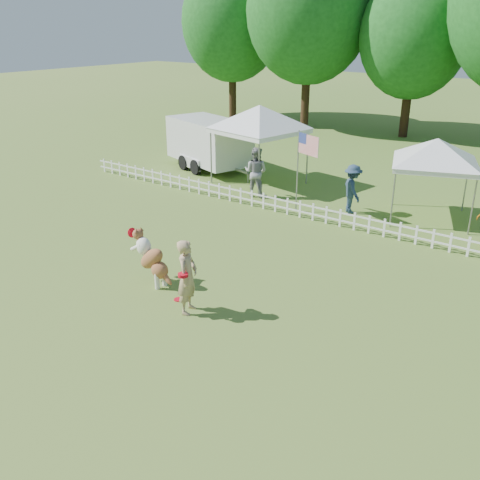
{
  "coord_description": "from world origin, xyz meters",
  "views": [
    {
      "loc": [
        7.8,
        -8.0,
        6.2
      ],
      "look_at": [
        0.41,
        2.0,
        1.1
      ],
      "focal_mm": 40.0,
      "sensor_mm": 36.0,
      "label": 1
    }
  ],
  "objects_px": {
    "frisbee_on_turf": "(179,299)",
    "flag_pole": "(297,172)",
    "canopy_tent_left": "(259,146)",
    "spectator_b": "(352,189)",
    "canopy_tent_right": "(432,180)",
    "cargo_trailer": "(209,144)",
    "spectator_a": "(256,172)",
    "dog": "(152,259)",
    "handler": "(187,277)"
  },
  "relations": [
    {
      "from": "cargo_trailer",
      "to": "handler",
      "type": "bearing_deg",
      "value": -35.25
    },
    {
      "from": "dog",
      "to": "canopy_tent_left",
      "type": "relative_size",
      "value": 0.44
    },
    {
      "from": "frisbee_on_turf",
      "to": "flag_pole",
      "type": "bearing_deg",
      "value": 98.43
    },
    {
      "from": "canopy_tent_right",
      "to": "handler",
      "type": "bearing_deg",
      "value": -123.58
    },
    {
      "from": "canopy_tent_right",
      "to": "flag_pole",
      "type": "bearing_deg",
      "value": -172.92
    },
    {
      "from": "dog",
      "to": "cargo_trailer",
      "type": "bearing_deg",
      "value": 127.72
    },
    {
      "from": "canopy_tent_left",
      "to": "spectator_a",
      "type": "relative_size",
      "value": 1.64
    },
    {
      "from": "flag_pole",
      "to": "spectator_a",
      "type": "height_order",
      "value": "flag_pole"
    },
    {
      "from": "dog",
      "to": "frisbee_on_turf",
      "type": "bearing_deg",
      "value": -8.39
    },
    {
      "from": "handler",
      "to": "spectator_b",
      "type": "height_order",
      "value": "handler"
    },
    {
      "from": "canopy_tent_left",
      "to": "handler",
      "type": "bearing_deg",
      "value": -53.38
    },
    {
      "from": "canopy_tent_left",
      "to": "canopy_tent_right",
      "type": "relative_size",
      "value": 1.16
    },
    {
      "from": "canopy_tent_left",
      "to": "spectator_a",
      "type": "bearing_deg",
      "value": -48.82
    },
    {
      "from": "handler",
      "to": "frisbee_on_turf",
      "type": "height_order",
      "value": "handler"
    },
    {
      "from": "frisbee_on_turf",
      "to": "spectator_b",
      "type": "height_order",
      "value": "spectator_b"
    },
    {
      "from": "handler",
      "to": "cargo_trailer",
      "type": "distance_m",
      "value": 12.93
    },
    {
      "from": "canopy_tent_left",
      "to": "spectator_b",
      "type": "distance_m",
      "value": 4.84
    },
    {
      "from": "spectator_a",
      "to": "handler",
      "type": "bearing_deg",
      "value": 103.32
    },
    {
      "from": "handler",
      "to": "frisbee_on_turf",
      "type": "xyz_separation_m",
      "value": [
        -0.56,
        0.26,
        -0.87
      ]
    },
    {
      "from": "cargo_trailer",
      "to": "dog",
      "type": "bearing_deg",
      "value": -40.2
    },
    {
      "from": "cargo_trailer",
      "to": "frisbee_on_turf",
      "type": "bearing_deg",
      "value": -36.59
    },
    {
      "from": "dog",
      "to": "canopy_tent_right",
      "type": "distance_m",
      "value": 9.86
    },
    {
      "from": "handler",
      "to": "spectator_a",
      "type": "bearing_deg",
      "value": 4.88
    },
    {
      "from": "frisbee_on_turf",
      "to": "spectator_b",
      "type": "relative_size",
      "value": 0.13
    },
    {
      "from": "canopy_tent_left",
      "to": "spectator_b",
      "type": "height_order",
      "value": "canopy_tent_left"
    },
    {
      "from": "handler",
      "to": "canopy_tent_right",
      "type": "height_order",
      "value": "canopy_tent_right"
    },
    {
      "from": "cargo_trailer",
      "to": "canopy_tent_left",
      "type": "bearing_deg",
      "value": 5.93
    },
    {
      "from": "cargo_trailer",
      "to": "flag_pole",
      "type": "bearing_deg",
      "value": -6.63
    },
    {
      "from": "flag_pole",
      "to": "canopy_tent_right",
      "type": "bearing_deg",
      "value": 48.44
    },
    {
      "from": "frisbee_on_turf",
      "to": "canopy_tent_right",
      "type": "relative_size",
      "value": 0.08
    },
    {
      "from": "spectator_a",
      "to": "canopy_tent_left",
      "type": "bearing_deg",
      "value": -71.22
    },
    {
      "from": "handler",
      "to": "dog",
      "type": "relative_size",
      "value": 1.28
    },
    {
      "from": "canopy_tent_left",
      "to": "canopy_tent_right",
      "type": "height_order",
      "value": "canopy_tent_left"
    },
    {
      "from": "canopy_tent_left",
      "to": "spectator_b",
      "type": "relative_size",
      "value": 1.82
    },
    {
      "from": "dog",
      "to": "spectator_b",
      "type": "height_order",
      "value": "spectator_b"
    },
    {
      "from": "spectator_b",
      "to": "frisbee_on_turf",
      "type": "bearing_deg",
      "value": 131.79
    },
    {
      "from": "frisbee_on_turf",
      "to": "dog",
      "type": "bearing_deg",
      "value": 166.33
    },
    {
      "from": "handler",
      "to": "spectator_b",
      "type": "relative_size",
      "value": 1.04
    },
    {
      "from": "flag_pole",
      "to": "spectator_a",
      "type": "distance_m",
      "value": 2.3
    },
    {
      "from": "cargo_trailer",
      "to": "spectator_b",
      "type": "distance_m",
      "value": 8.02
    },
    {
      "from": "flag_pole",
      "to": "spectator_a",
      "type": "relative_size",
      "value": 1.5
    },
    {
      "from": "handler",
      "to": "flag_pole",
      "type": "relative_size",
      "value": 0.62
    },
    {
      "from": "handler",
      "to": "flag_pole",
      "type": "distance_m",
      "value": 7.7
    },
    {
      "from": "handler",
      "to": "dog",
      "type": "xyz_separation_m",
      "value": [
        -1.65,
        0.53,
        -0.19
      ]
    },
    {
      "from": "cargo_trailer",
      "to": "flag_pole",
      "type": "xyz_separation_m",
      "value": [
        6.21,
        -2.77,
        0.3
      ]
    },
    {
      "from": "spectator_a",
      "to": "flag_pole",
      "type": "bearing_deg",
      "value": 152.31
    },
    {
      "from": "canopy_tent_right",
      "to": "spectator_b",
      "type": "bearing_deg",
      "value": -177.2
    },
    {
      "from": "frisbee_on_turf",
      "to": "cargo_trailer",
      "type": "distance_m",
      "value": 12.44
    },
    {
      "from": "canopy_tent_right",
      "to": "spectator_b",
      "type": "distance_m",
      "value": 2.61
    },
    {
      "from": "handler",
      "to": "frisbee_on_turf",
      "type": "relative_size",
      "value": 7.96
    }
  ]
}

